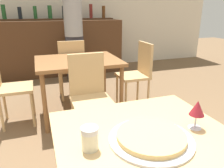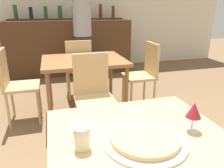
{
  "view_description": "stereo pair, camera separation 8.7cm",
  "coord_description": "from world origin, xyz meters",
  "views": [
    {
      "loc": [
        -0.48,
        -0.85,
        1.35
      ],
      "look_at": [
        0.0,
        0.55,
        0.84
      ],
      "focal_mm": 35.0,
      "sensor_mm": 36.0,
      "label": 1
    },
    {
      "loc": [
        -0.4,
        -0.87,
        1.35
      ],
      "look_at": [
        0.0,
        0.55,
        0.84
      ],
      "focal_mm": 35.0,
      "sensor_mm": 36.0,
      "label": 2
    }
  ],
  "objects": [
    {
      "name": "bar_back_shelf",
      "position": [
        -0.01,
        4.06,
        1.21
      ],
      "size": [
        2.39,
        0.24,
        0.33
      ],
      "color": "#4C2D19",
      "rests_on": "bar_counter"
    },
    {
      "name": "dining_table_near",
      "position": [
        0.0,
        0.0,
        0.66
      ],
      "size": [
        0.91,
        0.87,
        0.74
      ],
      "color": "tan",
      "rests_on": "ground_plane"
    },
    {
      "name": "wall_back",
      "position": [
        0.0,
        4.43,
        1.4
      ],
      "size": [
        8.0,
        0.05,
        2.8
      ],
      "color": "silver",
      "rests_on": "ground_plane"
    },
    {
      "name": "pizza_tray",
      "position": [
        0.0,
        -0.04,
        0.76
      ],
      "size": [
        0.41,
        0.41,
        0.04
      ],
      "color": "silver",
      "rests_on": "dining_table_near"
    },
    {
      "name": "chair_far_side_left",
      "position": [
        -0.85,
        1.84,
        0.53
      ],
      "size": [
        0.4,
        0.4,
        0.92
      ],
      "rotation": [
        0.0,
        0.0,
        1.57
      ],
      "color": "tan",
      "rests_on": "ground_plane"
    },
    {
      "name": "chair_far_side_back",
      "position": [
        -0.01,
        2.43,
        0.53
      ],
      "size": [
        0.4,
        0.4,
        0.92
      ],
      "rotation": [
        0.0,
        0.0,
        3.14
      ],
      "color": "tan",
      "rests_on": "ground_plane"
    },
    {
      "name": "chair_far_side_front",
      "position": [
        -0.01,
        1.25,
        0.53
      ],
      "size": [
        0.4,
        0.4,
        0.92
      ],
      "color": "tan",
      "rests_on": "ground_plane"
    },
    {
      "name": "bar_counter",
      "position": [
        0.0,
        3.92,
        0.57
      ],
      "size": [
        2.6,
        0.56,
        1.13
      ],
      "color": "#4C2D19",
      "rests_on": "ground_plane"
    },
    {
      "name": "cheese_shaker",
      "position": [
        -0.3,
        -0.01,
        0.8
      ],
      "size": [
        0.08,
        0.08,
        0.11
      ],
      "color": "beige",
      "rests_on": "dining_table_near"
    },
    {
      "name": "person_standing",
      "position": [
        0.21,
        3.34,
        0.99
      ],
      "size": [
        0.34,
        0.34,
        1.82
      ],
      "color": "#2D2D38",
      "rests_on": "ground_plane"
    },
    {
      "name": "chair_far_side_right",
      "position": [
        0.84,
        1.84,
        0.53
      ],
      "size": [
        0.4,
        0.4,
        0.92
      ],
      "rotation": [
        0.0,
        0.0,
        -1.57
      ],
      "color": "tan",
      "rests_on": "ground_plane"
    },
    {
      "name": "dining_table_far",
      "position": [
        -0.01,
        1.84,
        0.67
      ],
      "size": [
        1.03,
        0.84,
        0.75
      ],
      "color": "brown",
      "rests_on": "ground_plane"
    },
    {
      "name": "wine_glass",
      "position": [
        0.28,
        -0.01,
        0.86
      ],
      "size": [
        0.08,
        0.08,
        0.16
      ],
      "color": "silver",
      "rests_on": "dining_table_near"
    }
  ]
}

